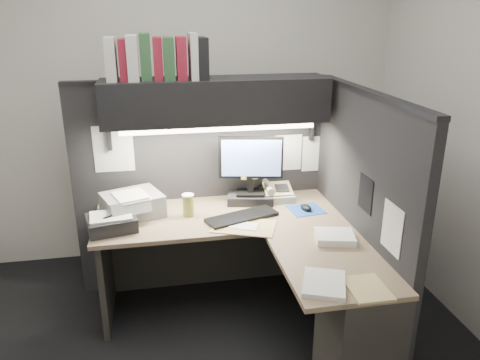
# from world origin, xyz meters

# --- Properties ---
(floor) EXTENTS (3.50, 3.50, 0.00)m
(floor) POSITION_xyz_m (0.00, 0.00, 0.00)
(floor) COLOR black
(floor) RESTS_ON ground
(wall_back) EXTENTS (3.50, 0.04, 2.70)m
(wall_back) POSITION_xyz_m (0.00, 1.50, 1.35)
(wall_back) COLOR silver
(wall_back) RESTS_ON floor
(wall_front) EXTENTS (3.50, 0.04, 2.70)m
(wall_front) POSITION_xyz_m (0.00, -1.50, 1.35)
(wall_front) COLOR silver
(wall_front) RESTS_ON floor
(partition_back) EXTENTS (1.90, 0.06, 1.60)m
(partition_back) POSITION_xyz_m (0.03, 0.93, 0.80)
(partition_back) COLOR black
(partition_back) RESTS_ON floor
(partition_right) EXTENTS (0.06, 1.50, 1.60)m
(partition_right) POSITION_xyz_m (0.98, 0.18, 0.80)
(partition_right) COLOR black
(partition_right) RESTS_ON floor
(desk) EXTENTS (1.70, 1.53, 0.73)m
(desk) POSITION_xyz_m (0.43, -0.00, 0.44)
(desk) COLOR #897157
(desk) RESTS_ON floor
(overhead_shelf) EXTENTS (1.55, 0.34, 0.30)m
(overhead_shelf) POSITION_xyz_m (0.12, 0.75, 1.50)
(overhead_shelf) COLOR black
(overhead_shelf) RESTS_ON partition_back
(task_light_tube) EXTENTS (1.32, 0.04, 0.04)m
(task_light_tube) POSITION_xyz_m (0.12, 0.61, 1.33)
(task_light_tube) COLOR white
(task_light_tube) RESTS_ON overhead_shelf
(monitor) EXTENTS (0.46, 0.27, 0.50)m
(monitor) POSITION_xyz_m (0.37, 0.73, 0.93)
(monitor) COLOR black
(monitor) RESTS_ON desk
(keyboard) EXTENTS (0.53, 0.33, 0.02)m
(keyboard) POSITION_xyz_m (0.25, 0.45, 0.74)
(keyboard) COLOR black
(keyboard) RESTS_ON desk
(mousepad) EXTENTS (0.26, 0.24, 0.00)m
(mousepad) POSITION_xyz_m (0.73, 0.51, 0.73)
(mousepad) COLOR #1C459A
(mousepad) RESTS_ON desk
(mouse) EXTENTS (0.09, 0.12, 0.04)m
(mouse) POSITION_xyz_m (0.73, 0.50, 0.75)
(mouse) COLOR black
(mouse) RESTS_ON mousepad
(telephone) EXTENTS (0.24, 0.25, 0.09)m
(telephone) POSITION_xyz_m (0.58, 0.75, 0.78)
(telephone) COLOR #AFAA87
(telephone) RESTS_ON desk
(coffee_cup) EXTENTS (0.10, 0.10, 0.15)m
(coffee_cup) POSITION_xyz_m (-0.11, 0.57, 0.80)
(coffee_cup) COLOR #BCAA4B
(coffee_cup) RESTS_ON desk
(printer) EXTENTS (0.47, 0.44, 0.15)m
(printer) POSITION_xyz_m (-0.49, 0.66, 0.81)
(printer) COLOR gray
(printer) RESTS_ON desk
(notebook_stack) EXTENTS (0.35, 0.31, 0.09)m
(notebook_stack) POSITION_xyz_m (-0.62, 0.44, 0.78)
(notebook_stack) COLOR black
(notebook_stack) RESTS_ON desk
(open_folder) EXTENTS (0.48, 0.40, 0.01)m
(open_folder) POSITION_xyz_m (0.24, 0.32, 0.73)
(open_folder) COLOR tan
(open_folder) RESTS_ON desk
(paper_stack_a) EXTENTS (0.27, 0.25, 0.05)m
(paper_stack_a) POSITION_xyz_m (0.76, 0.03, 0.75)
(paper_stack_a) COLOR white
(paper_stack_a) RESTS_ON desk
(paper_stack_b) EXTENTS (0.30, 0.33, 0.03)m
(paper_stack_b) POSITION_xyz_m (0.51, -0.45, 0.74)
(paper_stack_b) COLOR white
(paper_stack_b) RESTS_ON desk
(manila_stack) EXTENTS (0.20, 0.25, 0.01)m
(manila_stack) POSITION_xyz_m (0.72, -0.53, 0.74)
(manila_stack) COLOR tan
(manila_stack) RESTS_ON desk
(binder_row) EXTENTS (0.65, 0.26, 0.30)m
(binder_row) POSITION_xyz_m (-0.26, 0.75, 1.79)
(binder_row) COLOR silver
(binder_row) RESTS_ON overhead_shelf
(pinned_papers) EXTENTS (1.76, 1.31, 0.51)m
(pinned_papers) POSITION_xyz_m (0.42, 0.56, 1.05)
(pinned_papers) COLOR white
(pinned_papers) RESTS_ON partition_back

